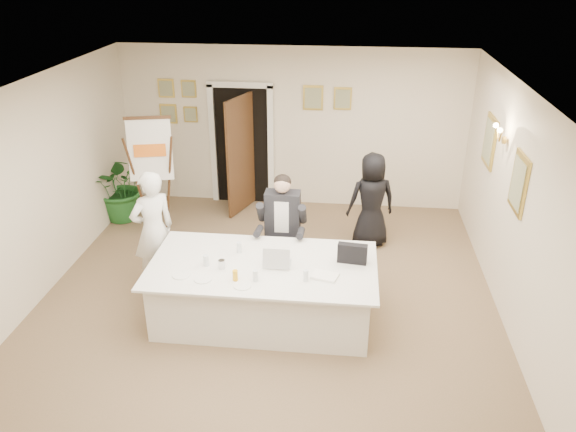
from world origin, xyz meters
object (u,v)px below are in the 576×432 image
at_px(standing_woman, 371,200).
at_px(seated_man, 282,226).
at_px(oj_glass, 235,275).
at_px(conference_table, 263,291).
at_px(paper_stack, 325,276).
at_px(standing_man, 153,230).
at_px(potted_palm, 122,186).
at_px(flip_chart, 154,182).
at_px(laptop_bag, 352,253).
at_px(laptop, 277,254).
at_px(steel_jug, 222,264).

bearing_deg(standing_woman, seated_man, 25.76).
relative_size(standing_woman, oj_glass, 11.54).
relative_size(conference_table, oj_glass, 21.20).
xyz_separation_m(seated_man, paper_stack, (0.65, -1.28, 0.03)).
xyz_separation_m(standing_man, potted_palm, (-1.24, 2.00, -0.24)).
relative_size(flip_chart, laptop_bag, 5.39).
distance_m(standing_woman, laptop, 2.42).
bearing_deg(seated_man, laptop_bag, -57.54).
bearing_deg(flip_chart, potted_palm, 148.75).
bearing_deg(oj_glass, potted_palm, 130.17).
distance_m(potted_palm, laptop, 3.98).
distance_m(standing_man, laptop_bag, 2.69).
relative_size(laptop, paper_stack, 1.17).
bearing_deg(potted_palm, flip_chart, -31.25).
bearing_deg(standing_woman, flip_chart, -15.35).
height_order(flip_chart, oj_glass, flip_chart).
distance_m(laptop, steel_jug, 0.68).
distance_m(flip_chart, paper_stack, 3.71).
bearing_deg(oj_glass, standing_man, 142.03).
xyz_separation_m(laptop_bag, paper_stack, (-0.31, -0.37, -0.11)).
distance_m(conference_table, laptop_bag, 1.20).
bearing_deg(flip_chart, standing_woman, -0.84).
bearing_deg(seated_man, laptop, -100.51).
bearing_deg(potted_palm, seated_man, -28.08).
bearing_deg(laptop_bag, standing_woman, 88.46).
xyz_separation_m(standing_woman, potted_palm, (-4.17, 0.50, -0.16)).
distance_m(laptop, paper_stack, 0.64).
bearing_deg(oj_glass, seated_man, 75.90).
distance_m(paper_stack, steel_jug, 1.23).
distance_m(laptop_bag, steel_jug, 1.58).
relative_size(laptop_bag, oj_glass, 2.74).
xyz_separation_m(seated_man, standing_woman, (1.25, 1.06, -0.01)).
bearing_deg(standing_woman, potted_palm, -21.35).
xyz_separation_m(paper_stack, steel_jug, (-1.23, 0.07, 0.04)).
distance_m(seated_man, laptop, 1.06).
height_order(standing_woman, paper_stack, standing_woman).
height_order(laptop_bag, oj_glass, laptop_bag).
relative_size(standing_man, laptop, 4.79).
bearing_deg(steel_jug, standing_man, 144.80).
relative_size(seated_man, paper_stack, 5.15).
xyz_separation_m(conference_table, laptop_bag, (1.07, 0.16, 0.51)).
xyz_separation_m(standing_man, laptop, (1.75, -0.61, 0.08)).
xyz_separation_m(seated_man, laptop, (0.07, -1.05, 0.15)).
xyz_separation_m(standing_man, oj_glass, (1.31, -1.02, 0.01)).
distance_m(laptop, laptop_bag, 0.91).
bearing_deg(potted_palm, laptop_bag, -32.43).
bearing_deg(laptop, oj_glass, -136.43).
bearing_deg(paper_stack, seated_man, 116.89).
height_order(potted_palm, oj_glass, potted_palm).
distance_m(conference_table, flip_chart, 3.05).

